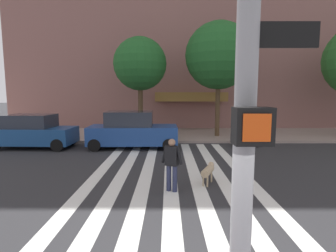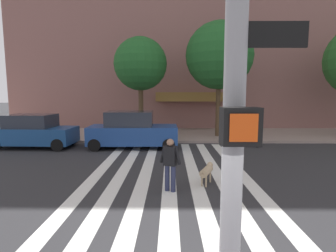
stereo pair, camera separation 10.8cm
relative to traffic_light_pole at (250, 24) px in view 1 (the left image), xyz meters
name	(u,v)px [view 1 (the left image)]	position (x,y,z in m)	size (l,w,h in m)	color
ground_plane	(182,177)	(-0.11, 7.04, -3.52)	(160.00, 160.00, 0.00)	#2B2B2D
sidewalk_far	(174,134)	(-0.11, 16.60, -3.45)	(80.00, 6.00, 0.15)	gray
crosswalk_stripes	(170,177)	(-0.55, 7.04, -3.52)	(5.85, 12.52, 0.01)	silver
traffic_light_pole	(250,24)	(0.00, 0.00, 0.00)	(0.74, 0.46, 5.80)	gray
parked_car_near_curb	(33,132)	(-8.09, 12.27, -2.62)	(4.39, 2.15, 1.86)	navy
parked_car_behind_first	(132,131)	(-2.61, 12.27, -2.56)	(4.87, 2.13, 2.02)	navy
parked_scooter	(246,138)	(3.81, 12.53, -3.04)	(1.63, 0.58, 1.11)	black
street_tree_nearest	(139,64)	(-2.49, 15.64, 1.41)	(3.52, 3.52, 6.57)	#4C3823
street_tree_middle	(218,56)	(2.69, 15.53, 1.94)	(4.41, 4.41, 7.53)	#4C3823
pedestrian_dog_walker	(171,162)	(-0.52, 5.71, -2.59)	(0.68, 0.37, 1.64)	#282D4C
dog_on_leash	(207,171)	(0.70, 6.40, -3.08)	(0.58, 1.09, 0.65)	tan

